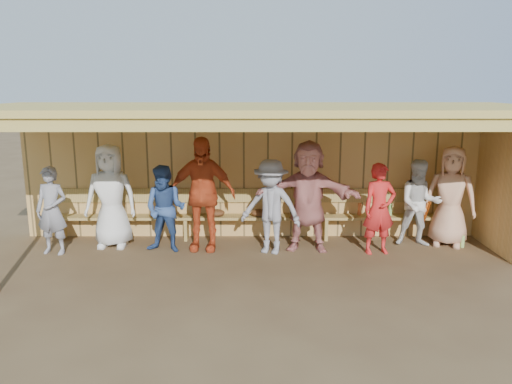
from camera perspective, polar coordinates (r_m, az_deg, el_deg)
ground at (r=8.33m, az=0.01°, el=-7.58°), size 90.00×90.00×0.00m
player_a at (r=9.05m, az=-22.31°, el=-1.98°), size 0.60×0.44×1.50m
player_b at (r=9.08m, az=-16.27°, el=-0.44°), size 0.91×0.60×1.83m
player_c at (r=8.61m, az=-10.32°, el=-1.93°), size 0.83×0.70×1.50m
player_d at (r=8.59m, az=-6.22°, el=-0.22°), size 1.20×0.61×1.97m
player_e at (r=8.41m, az=1.70°, el=-1.70°), size 1.18×0.91×1.61m
player_f at (r=8.56m, az=5.96°, el=-0.48°), size 1.83×0.83×1.91m
player_g at (r=8.63m, az=13.90°, el=-1.89°), size 0.62×0.46×1.55m
player_h at (r=9.43m, az=21.32°, el=-0.46°), size 1.02×0.85×1.78m
player_extra at (r=9.24m, az=18.17°, el=-1.23°), size 0.81×0.67×1.55m
dugout_structure at (r=8.62m, az=2.59°, el=4.67°), size 8.80×3.20×2.50m
bench at (r=9.25m, az=-0.01°, el=-2.18°), size 7.60×0.34×0.93m
dugout_equipment at (r=9.14m, az=-1.82°, el=-2.60°), size 6.43×0.62×0.80m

